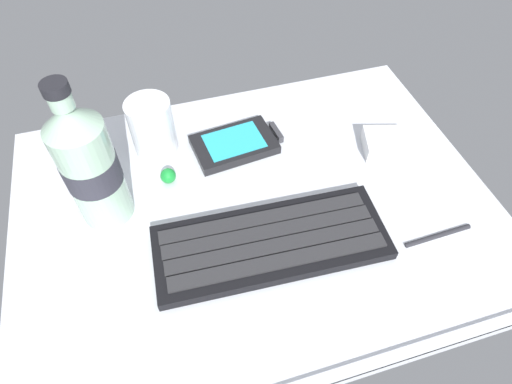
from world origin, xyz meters
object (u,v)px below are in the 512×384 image
at_px(juice_cup, 153,129).
at_px(charger_block, 388,144).
at_px(keyboard, 270,242).
at_px(trackball_mouse, 168,176).
at_px(stylus_pen, 438,234).
at_px(handheld_device, 238,143).
at_px(water_bottle, 89,165).

distance_m(juice_cup, charger_block, 0.35).
relative_size(keyboard, trackball_mouse, 13.42).
bearing_deg(trackball_mouse, keyboard, -53.89).
bearing_deg(juice_cup, stylus_pen, -39.05).
relative_size(handheld_device, trackball_mouse, 6.07).
bearing_deg(keyboard, stylus_pen, -12.61).
distance_m(juice_cup, trackball_mouse, 0.08).
bearing_deg(keyboard, juice_cup, 117.46).
distance_m(keyboard, handheld_device, 0.18).
height_order(charger_block, trackball_mouse, charger_block).
distance_m(handheld_device, charger_block, 0.22).
relative_size(water_bottle, trackball_mouse, 9.45).
xyz_separation_m(juice_cup, water_bottle, (-0.08, -0.10, 0.05)).
bearing_deg(keyboard, charger_block, 27.07).
height_order(trackball_mouse, stylus_pen, trackball_mouse).
bearing_deg(trackball_mouse, juice_cup, 95.35).
bearing_deg(charger_block, juice_cup, 162.95).
relative_size(juice_cup, stylus_pen, 0.89).
bearing_deg(water_bottle, handheld_device, 18.76).
xyz_separation_m(keyboard, juice_cup, (-0.11, 0.21, 0.03)).
bearing_deg(stylus_pen, handheld_device, 129.79).
relative_size(water_bottle, stylus_pen, 2.19).
distance_m(water_bottle, charger_block, 0.42).
xyz_separation_m(keyboard, charger_block, (0.22, 0.11, 0.00)).
height_order(keyboard, trackball_mouse, trackball_mouse).
relative_size(juice_cup, trackball_mouse, 3.86).
relative_size(water_bottle, charger_block, 2.97).
distance_m(keyboard, trackball_mouse, 0.18).
xyz_separation_m(keyboard, trackball_mouse, (-0.10, 0.14, 0.00)).
height_order(water_bottle, trackball_mouse, water_bottle).
bearing_deg(trackball_mouse, charger_block, -5.44).
bearing_deg(stylus_pen, juice_cup, 139.05).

